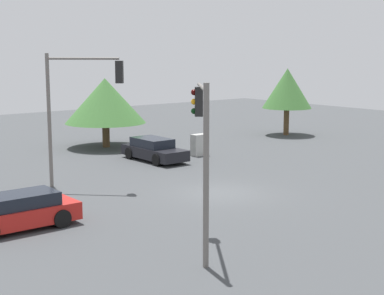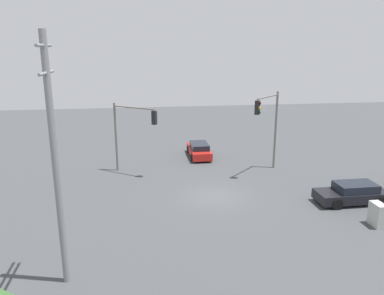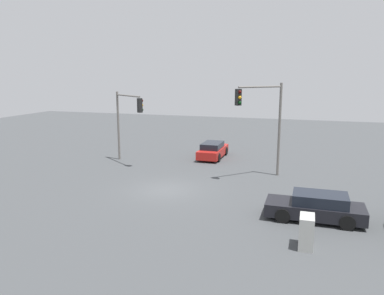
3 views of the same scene
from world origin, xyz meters
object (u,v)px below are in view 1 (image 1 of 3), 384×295
Objects in this scene: traffic_signal_cross at (202,134)px; electrical_cabinet at (199,145)px; sedan_dark at (154,150)px; traffic_signal_main at (77,97)px; sedan_red at (19,212)px.

traffic_signal_cross is 4.12× the size of electrical_cabinet.
traffic_signal_main is (6.88, 3.48, 3.74)m from sedan_dark.
electrical_cabinet reaches higher than sedan_red.
sedan_red is 0.69× the size of traffic_signal_main.
electrical_cabinet is at bearing -3.13° from traffic_signal_cross.
electrical_cabinet is (-15.16, -7.87, 0.02)m from sedan_red.
sedan_red is 3.24× the size of electrical_cabinet.
sedan_dark is at bearing 71.65° from traffic_signal_main.
electrical_cabinet is at bearing 173.06° from sedan_dark.
sedan_dark is at bearing 6.56° from traffic_signal_cross.
sedan_dark is 8.56m from traffic_signal_main.
traffic_signal_cross is at bearing 60.48° from sedan_dark.
traffic_signal_cross is at bearing -147.41° from sedan_red.
traffic_signal_main reaches higher than electrical_cabinet.
sedan_red is 7.83m from traffic_signal_cross.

